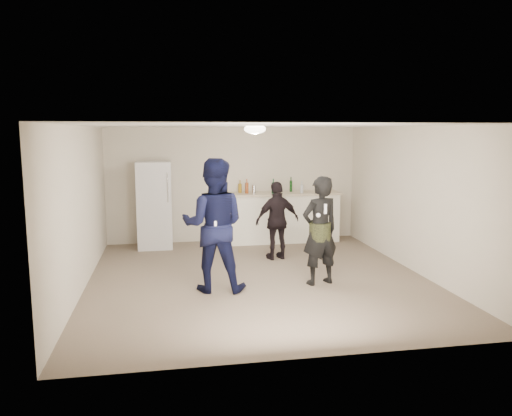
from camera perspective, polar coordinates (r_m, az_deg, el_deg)
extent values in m
plane|color=#6B5B4C|center=(8.35, 0.25, -8.03)|extent=(6.00, 6.00, 0.00)
plane|color=silver|center=(8.00, 0.26, 9.39)|extent=(6.00, 6.00, 0.00)
plane|color=beige|center=(11.02, -2.58, 2.69)|extent=(6.00, 0.00, 6.00)
plane|color=beige|center=(5.21, 6.26, -4.17)|extent=(6.00, 0.00, 6.00)
plane|color=beige|center=(8.06, -19.36, -0.03)|extent=(0.00, 6.00, 6.00)
plane|color=beige|center=(8.99, 17.76, 0.91)|extent=(0.00, 6.00, 6.00)
cube|color=white|center=(10.97, 2.65, -1.17)|extent=(2.60, 0.56, 1.05)
cube|color=beige|center=(10.89, 2.67, 1.66)|extent=(2.68, 0.64, 0.04)
cube|color=silver|center=(10.58, -11.53, 0.35)|extent=(0.70, 0.70, 1.80)
cylinder|color=silver|center=(10.16, -10.06, 2.33)|extent=(0.02, 0.02, 0.60)
ellipsoid|color=white|center=(8.29, -0.12, 9.02)|extent=(0.36, 0.36, 0.16)
cylinder|color=silver|center=(10.78, -0.23, 2.16)|extent=(0.08, 0.08, 0.17)
imported|color=#0F1442|center=(7.55, -4.86, -1.97)|extent=(1.12, 0.95, 2.02)
imported|color=black|center=(7.93, 7.31, -2.59)|extent=(0.72, 0.57, 1.73)
cylinder|color=#343D1B|center=(7.93, 7.31, -2.68)|extent=(0.34, 0.34, 0.28)
imported|color=black|center=(9.44, 2.47, -1.45)|extent=(0.92, 0.52, 1.48)
cube|color=white|center=(7.27, -4.66, -2.07)|extent=(0.04, 0.04, 0.15)
sphere|color=silver|center=(7.33, -3.74, -2.53)|extent=(0.07, 0.07, 0.07)
cube|color=white|center=(7.62, 7.93, -0.09)|extent=(0.04, 0.04, 0.15)
sphere|color=white|center=(7.64, 7.13, -0.82)|extent=(0.07, 0.07, 0.07)
cylinder|color=olive|center=(10.87, -1.84, 2.28)|extent=(0.08, 0.08, 0.20)
cylinder|color=#134416|center=(11.07, 4.01, 2.51)|extent=(0.06, 0.06, 0.25)
cylinder|color=silver|center=(10.83, 5.25, 2.19)|extent=(0.07, 0.07, 0.18)
cylinder|color=#144827|center=(10.72, 1.99, 2.30)|extent=(0.07, 0.07, 0.24)
cylinder|color=#8C3A14|center=(10.74, -1.05, 2.30)|extent=(0.07, 0.07, 0.23)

